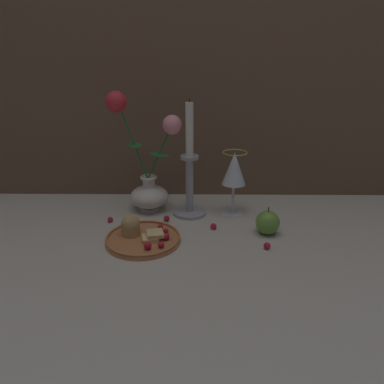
# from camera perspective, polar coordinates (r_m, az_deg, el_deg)

# --- Properties ---
(ground_plane) EXTENTS (2.40, 2.40, 0.00)m
(ground_plane) POSITION_cam_1_polar(r_m,az_deg,el_deg) (1.06, -2.15, -5.07)
(ground_plane) COLOR #B7B2A3
(ground_plane) RESTS_ON ground
(vase) EXTENTS (0.21, 0.12, 0.36)m
(vase) POSITION_cam_1_polar(r_m,az_deg,el_deg) (1.12, -6.82, 2.71)
(vase) COLOR silver
(vase) RESTS_ON ground_plane
(plate_with_pastries) EXTENTS (0.19, 0.19, 0.07)m
(plate_with_pastries) POSITION_cam_1_polar(r_m,az_deg,el_deg) (0.98, -7.77, -6.59)
(plate_with_pastries) COLOR #B77042
(plate_with_pastries) RESTS_ON ground_plane
(wine_glass) EXTENTS (0.07, 0.07, 0.19)m
(wine_glass) POSITION_cam_1_polar(r_m,az_deg,el_deg) (1.10, 6.43, 3.19)
(wine_glass) COLOR silver
(wine_glass) RESTS_ON ground_plane
(candlestick) EXTENTS (0.10, 0.10, 0.34)m
(candlestick) POSITION_cam_1_polar(r_m,az_deg,el_deg) (1.09, -0.37, 2.04)
(candlestick) COLOR #A3A3A8
(candlestick) RESTS_ON ground_plane
(apple_beside_vase) EXTENTS (0.07, 0.07, 0.08)m
(apple_beside_vase) POSITION_cam_1_polar(r_m,az_deg,el_deg) (1.02, 11.44, -4.57)
(apple_beside_vase) COLOR #669938
(apple_beside_vase) RESTS_ON ground_plane
(berry_near_plate) EXTENTS (0.02, 0.02, 0.02)m
(berry_near_plate) POSITION_cam_1_polar(r_m,az_deg,el_deg) (1.10, -12.34, -4.13)
(berry_near_plate) COLOR #AD192D
(berry_near_plate) RESTS_ON ground_plane
(berry_front_center) EXTENTS (0.02, 0.02, 0.02)m
(berry_front_center) POSITION_cam_1_polar(r_m,az_deg,el_deg) (1.04, 3.30, -5.23)
(berry_front_center) COLOR #AD192D
(berry_front_center) RESTS_ON ground_plane
(berry_by_glass_stem) EXTENTS (0.02, 0.02, 0.02)m
(berry_by_glass_stem) POSITION_cam_1_polar(r_m,az_deg,el_deg) (1.08, -3.89, -4.04)
(berry_by_glass_stem) COLOR #AD192D
(berry_by_glass_stem) RESTS_ON ground_plane
(berry_under_candlestick) EXTENTS (0.02, 0.02, 0.02)m
(berry_under_candlestick) POSITION_cam_1_polar(r_m,az_deg,el_deg) (0.96, 11.38, -8.01)
(berry_under_candlestick) COLOR #AD192D
(berry_under_candlestick) RESTS_ON ground_plane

